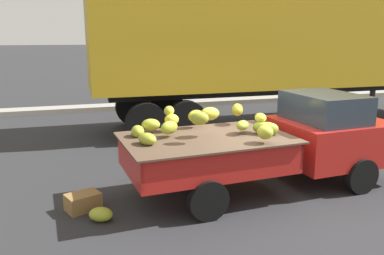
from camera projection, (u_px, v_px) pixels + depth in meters
name	position (u px, v px, depth m)	size (l,w,h in m)	color
ground	(255.00, 188.00, 7.41)	(220.00, 220.00, 0.00)	#28282B
curb_strip	(156.00, 105.00, 15.68)	(80.00, 0.80, 0.16)	gray
pickup_truck	(302.00, 138.00, 7.47)	(5.12, 2.12, 1.70)	#B21E19
semi_trailer	(287.00, 42.00, 12.21)	(12.02, 2.72, 3.95)	gold
fallen_banana_bunch_near_tailgate	(101.00, 214.00, 6.06)	(0.37, 0.28, 0.21)	#9CA52C
produce_crate	(83.00, 202.00, 6.43)	(0.52, 0.36, 0.28)	olive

